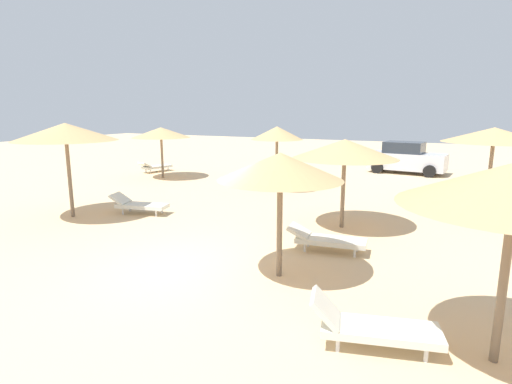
{
  "coord_description": "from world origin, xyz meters",
  "views": [
    {
      "loc": [
        4.9,
        -6.92,
        3.43
      ],
      "look_at": [
        0.0,
        3.0,
        1.2
      ],
      "focal_mm": 28.59,
      "sensor_mm": 36.0,
      "label": 1
    }
  ],
  "objects_px": {
    "lounger_0": "(371,327)",
    "parasol_3": "(277,133)",
    "lounger_3": "(298,179)",
    "lounger_7": "(155,166)",
    "parasol_4": "(65,132)",
    "parasol_7": "(161,133)",
    "parked_car": "(406,158)",
    "parasol_2": "(280,167)",
    "lounger_2": "(325,239)",
    "lounger_4": "(138,205)",
    "parasol_5": "(494,135)",
    "parasol_8": "(345,149)",
    "bench_0": "(511,186)"
  },
  "relations": [
    {
      "from": "parasol_5",
      "to": "parasol_8",
      "type": "relative_size",
      "value": 1.04
    },
    {
      "from": "lounger_0",
      "to": "parasol_2",
      "type": "bearing_deg",
      "value": 140.6
    },
    {
      "from": "lounger_4",
      "to": "parked_car",
      "type": "height_order",
      "value": "parked_car"
    },
    {
      "from": "parasol_7",
      "to": "parasol_8",
      "type": "bearing_deg",
      "value": -24.6
    },
    {
      "from": "parasol_2",
      "to": "bench_0",
      "type": "xyz_separation_m",
      "value": [
        5.29,
        12.03,
        -1.97
      ]
    },
    {
      "from": "parasol_2",
      "to": "lounger_2",
      "type": "bearing_deg",
      "value": 77.45
    },
    {
      "from": "lounger_7",
      "to": "parked_car",
      "type": "height_order",
      "value": "parked_car"
    },
    {
      "from": "bench_0",
      "to": "parasol_5",
      "type": "bearing_deg",
      "value": -104.6
    },
    {
      "from": "lounger_0",
      "to": "parasol_3",
      "type": "bearing_deg",
      "value": 120.06
    },
    {
      "from": "parasol_7",
      "to": "lounger_0",
      "type": "height_order",
      "value": "parasol_7"
    },
    {
      "from": "lounger_0",
      "to": "lounger_3",
      "type": "bearing_deg",
      "value": 115.2
    },
    {
      "from": "lounger_3",
      "to": "lounger_7",
      "type": "height_order",
      "value": "lounger_3"
    },
    {
      "from": "parasol_2",
      "to": "parasol_8",
      "type": "bearing_deg",
      "value": 86.53
    },
    {
      "from": "parasol_4",
      "to": "parked_car",
      "type": "xyz_separation_m",
      "value": [
        8.65,
        14.75,
        -1.93
      ]
    },
    {
      "from": "parasol_7",
      "to": "lounger_4",
      "type": "height_order",
      "value": "parasol_7"
    },
    {
      "from": "parasol_2",
      "to": "parasol_8",
      "type": "distance_m",
      "value": 4.17
    },
    {
      "from": "parasol_8",
      "to": "lounger_7",
      "type": "xyz_separation_m",
      "value": [
        -12.28,
        6.25,
        -2.02
      ]
    },
    {
      "from": "parasol_5",
      "to": "parked_car",
      "type": "distance_m",
      "value": 9.35
    },
    {
      "from": "parasol_8",
      "to": "parasol_5",
      "type": "bearing_deg",
      "value": 42.34
    },
    {
      "from": "lounger_2",
      "to": "bench_0",
      "type": "distance_m",
      "value": 11.24
    },
    {
      "from": "bench_0",
      "to": "lounger_0",
      "type": "bearing_deg",
      "value": -102.43
    },
    {
      "from": "lounger_2",
      "to": "lounger_4",
      "type": "relative_size",
      "value": 0.99
    },
    {
      "from": "parasol_4",
      "to": "parasol_7",
      "type": "distance_m",
      "value": 7.93
    },
    {
      "from": "parasol_4",
      "to": "lounger_4",
      "type": "bearing_deg",
      "value": 37.2
    },
    {
      "from": "lounger_4",
      "to": "bench_0",
      "type": "xyz_separation_m",
      "value": [
        11.59,
        9.3,
        0.03
      ]
    },
    {
      "from": "parasol_8",
      "to": "lounger_2",
      "type": "relative_size",
      "value": 1.53
    },
    {
      "from": "parasol_5",
      "to": "lounger_7",
      "type": "distance_m",
      "value": 16.59
    },
    {
      "from": "lounger_3",
      "to": "parasol_7",
      "type": "bearing_deg",
      "value": -171.67
    },
    {
      "from": "parked_car",
      "to": "lounger_3",
      "type": "bearing_deg",
      "value": -123.17
    },
    {
      "from": "parasol_4",
      "to": "parked_car",
      "type": "bearing_deg",
      "value": 59.63
    },
    {
      "from": "parasol_8",
      "to": "lounger_3",
      "type": "distance_m",
      "value": 7.18
    },
    {
      "from": "parasol_8",
      "to": "lounger_3",
      "type": "relative_size",
      "value": 1.54
    },
    {
      "from": "lounger_7",
      "to": "parasol_8",
      "type": "bearing_deg",
      "value": -26.97
    },
    {
      "from": "parasol_8",
      "to": "lounger_4",
      "type": "bearing_deg",
      "value": -167.66
    },
    {
      "from": "parasol_2",
      "to": "lounger_4",
      "type": "relative_size",
      "value": 1.3
    },
    {
      "from": "parasol_7",
      "to": "lounger_2",
      "type": "height_order",
      "value": "parasol_7"
    },
    {
      "from": "parasol_8",
      "to": "lounger_7",
      "type": "relative_size",
      "value": 1.51
    },
    {
      "from": "lounger_0",
      "to": "parasol_4",
      "type": "bearing_deg",
      "value": 162.03
    },
    {
      "from": "parasol_7",
      "to": "parasol_8",
      "type": "xyz_separation_m",
      "value": [
        10.6,
        -4.85,
        0.02
      ]
    },
    {
      "from": "parasol_3",
      "to": "parked_car",
      "type": "bearing_deg",
      "value": 60.06
    },
    {
      "from": "parasol_4",
      "to": "parasol_5",
      "type": "distance_m",
      "value": 13.66
    },
    {
      "from": "parasol_2",
      "to": "lounger_7",
      "type": "bearing_deg",
      "value": 139.12
    },
    {
      "from": "parasol_3",
      "to": "parasol_7",
      "type": "bearing_deg",
      "value": 175.64
    },
    {
      "from": "lounger_0",
      "to": "lounger_3",
      "type": "height_order",
      "value": "lounger_0"
    },
    {
      "from": "parasol_7",
      "to": "parasol_8",
      "type": "distance_m",
      "value": 11.66
    },
    {
      "from": "lounger_4",
      "to": "lounger_2",
      "type": "bearing_deg",
      "value": -7.01
    },
    {
      "from": "lounger_0",
      "to": "lounger_7",
      "type": "distance_m",
      "value": 18.81
    },
    {
      "from": "lounger_0",
      "to": "lounger_7",
      "type": "height_order",
      "value": "lounger_0"
    },
    {
      "from": "parasol_3",
      "to": "lounger_7",
      "type": "bearing_deg",
      "value": 167.07
    },
    {
      "from": "parasol_8",
      "to": "lounger_0",
      "type": "relative_size",
      "value": 1.55
    }
  ]
}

